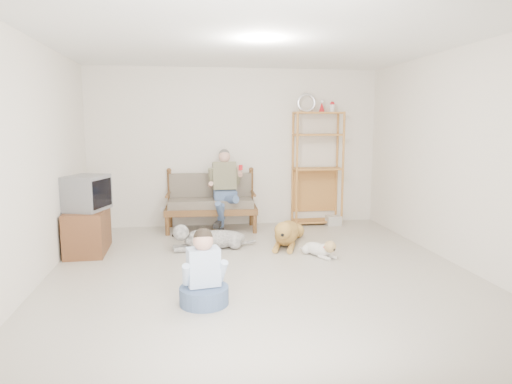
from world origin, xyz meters
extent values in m
plane|color=beige|center=(0.00, 0.00, 0.00)|extent=(5.50, 5.50, 0.00)
plane|color=white|center=(0.00, 0.00, 2.70)|extent=(5.50, 5.50, 0.00)
plane|color=silver|center=(0.00, 2.75, 1.35)|extent=(5.00, 0.00, 5.00)
plane|color=silver|center=(0.00, -2.75, 1.35)|extent=(5.00, 0.00, 5.00)
plane|color=silver|center=(-2.50, 0.00, 1.35)|extent=(0.00, 5.50, 5.50)
plane|color=silver|center=(2.50, 0.00, 1.35)|extent=(0.00, 5.50, 5.50)
cube|color=brown|center=(-0.46, 2.35, 0.35)|extent=(1.53, 0.77, 0.10)
cube|color=#695F50|center=(-0.46, 2.35, 0.47)|extent=(1.41, 0.66, 0.13)
cube|color=#695F50|center=(-0.46, 2.59, 0.70)|extent=(1.38, 0.18, 0.45)
cylinder|color=brown|center=(-0.46, 2.65, 0.90)|extent=(1.40, 0.11, 0.05)
cylinder|color=brown|center=(-1.16, 2.05, 0.15)|extent=(0.07, 0.07, 0.30)
cylinder|color=brown|center=(-1.16, 2.65, 0.47)|extent=(0.07, 0.07, 0.95)
cylinder|color=brown|center=(0.24, 2.05, 0.15)|extent=(0.07, 0.07, 0.30)
cylinder|color=brown|center=(0.24, 2.65, 0.47)|extent=(0.07, 0.07, 0.95)
cube|color=#506392|center=(-0.23, 2.30, 0.58)|extent=(0.37, 0.35, 0.18)
cube|color=#777453|center=(-0.23, 2.40, 0.90)|extent=(0.39, 0.27, 0.48)
sphere|color=tan|center=(-0.23, 2.37, 1.23)|extent=(0.19, 0.19, 0.19)
sphere|color=#57524D|center=(-0.23, 2.39, 1.26)|extent=(0.18, 0.18, 0.18)
cylinder|color=red|center=(0.02, 2.19, 1.06)|extent=(0.06, 0.06, 0.08)
cube|color=#BA7F3A|center=(1.41, 2.55, 1.95)|extent=(0.83, 0.34, 0.03)
torus|color=silver|center=(1.19, 2.55, 2.11)|extent=(0.33, 0.05, 0.33)
cone|color=red|center=(1.47, 2.55, 2.04)|extent=(0.11, 0.11, 0.17)
cylinder|color=#BA7F3A|center=(1.00, 2.39, 0.98)|extent=(0.04, 0.04, 1.97)
cylinder|color=#BA7F3A|center=(1.00, 2.71, 0.98)|extent=(0.04, 0.04, 1.97)
cylinder|color=#BA7F3A|center=(1.82, 2.39, 0.98)|extent=(0.04, 0.04, 1.97)
cylinder|color=#BA7F3A|center=(1.82, 2.71, 0.98)|extent=(0.04, 0.04, 1.97)
cube|color=silver|center=(1.68, 2.41, 0.08)|extent=(0.26, 0.20, 0.16)
cube|color=brown|center=(-2.22, 1.28, 0.30)|extent=(0.52, 0.91, 0.60)
cube|color=brown|center=(-2.46, 1.06, 0.30)|extent=(0.03, 0.40, 0.50)
cube|color=brown|center=(-2.46, 1.50, 0.30)|extent=(0.03, 0.40, 0.50)
cube|color=slate|center=(-2.20, 1.24, 0.84)|extent=(0.61, 0.68, 0.47)
cube|color=black|center=(-1.99, 1.16, 0.84)|extent=(0.17, 0.46, 0.38)
cube|color=white|center=(-1.25, 2.73, 0.30)|extent=(0.12, 0.02, 0.08)
ellipsoid|color=#A8803A|center=(0.62, 1.38, 0.15)|extent=(0.63, 1.03, 0.30)
sphere|color=#A8803A|center=(0.53, 1.11, 0.17)|extent=(0.30, 0.30, 0.30)
sphere|color=#A8803A|center=(0.45, 0.88, 0.30)|extent=(0.24, 0.24, 0.24)
ellipsoid|color=#A8803A|center=(0.42, 0.78, 0.28)|extent=(0.15, 0.20, 0.09)
cylinder|color=#A8803A|center=(0.77, 1.84, 0.06)|extent=(0.06, 0.39, 0.05)
ellipsoid|color=#A8803A|center=(0.38, 0.93, 0.30)|extent=(0.07, 0.09, 0.12)
ellipsoid|color=#A8803A|center=(0.54, 0.88, 0.30)|extent=(0.07, 0.09, 0.12)
ellipsoid|color=silver|center=(-0.47, 1.19, 0.13)|extent=(0.91, 0.40, 0.26)
sphere|color=silver|center=(-0.73, 1.16, 0.15)|extent=(0.26, 0.26, 0.26)
sphere|color=silver|center=(-0.95, 1.14, 0.26)|extent=(0.23, 0.23, 0.23)
ellipsoid|color=silver|center=(-1.05, 1.13, 0.24)|extent=(0.17, 0.12, 0.09)
cylinder|color=silver|center=(-0.03, 1.24, 0.05)|extent=(0.33, 0.19, 0.04)
ellipsoid|color=silver|center=(-0.94, 1.22, 0.26)|extent=(0.08, 0.06, 0.11)
ellipsoid|color=silver|center=(-0.92, 1.06, 0.26)|extent=(0.08, 0.06, 0.11)
ellipsoid|color=silver|center=(0.87, 0.65, 0.09)|extent=(0.38, 0.48, 0.17)
sphere|color=silver|center=(0.93, 0.53, 0.10)|extent=(0.17, 0.17, 0.17)
sphere|color=tan|center=(0.98, 0.43, 0.17)|extent=(0.16, 0.16, 0.16)
ellipsoid|color=tan|center=(1.01, 0.37, 0.16)|extent=(0.11, 0.13, 0.06)
cylinder|color=silver|center=(0.76, 0.84, 0.03)|extent=(0.15, 0.14, 0.03)
cone|color=tan|center=(0.93, 0.42, 0.22)|extent=(0.05, 0.05, 0.05)
cone|color=tan|center=(1.02, 0.47, 0.22)|extent=(0.05, 0.05, 0.05)
torus|color=red|center=(0.97, 0.45, 0.16)|extent=(0.15, 0.15, 0.02)
cylinder|color=#506392|center=(-0.71, -0.81, 0.09)|extent=(0.49, 0.49, 0.18)
cube|color=silver|center=(-0.71, -0.79, 0.38)|extent=(0.34, 0.25, 0.38)
sphere|color=tan|center=(-0.71, -0.81, 0.64)|extent=(0.20, 0.20, 0.20)
sphere|color=black|center=(-0.71, -0.80, 0.67)|extent=(0.19, 0.19, 0.19)
camera|label=1|loc=(-0.84, -5.14, 1.77)|focal=32.00mm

